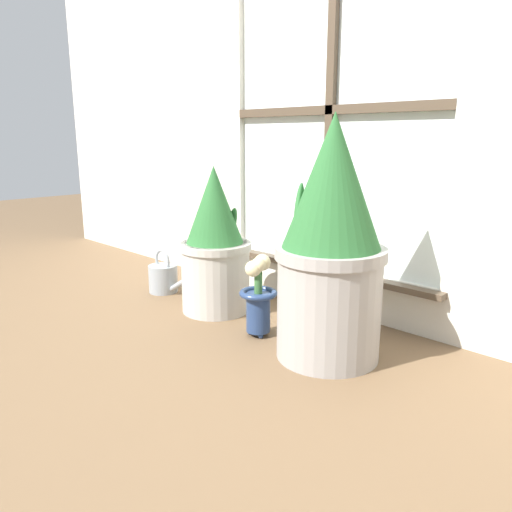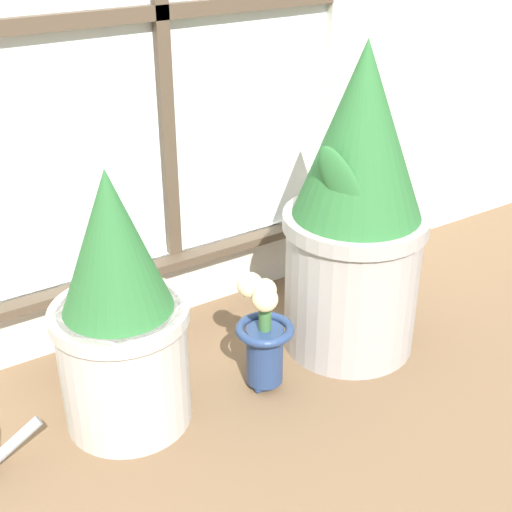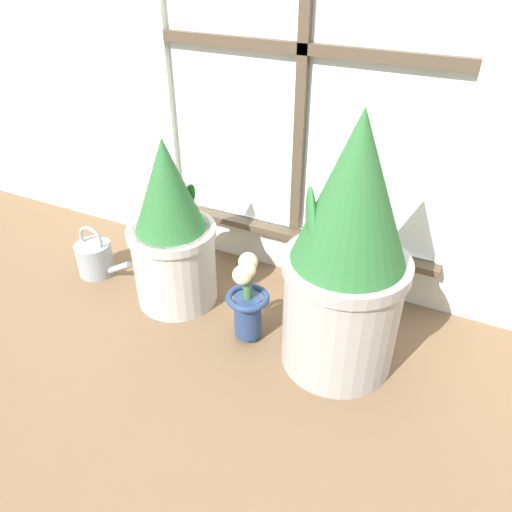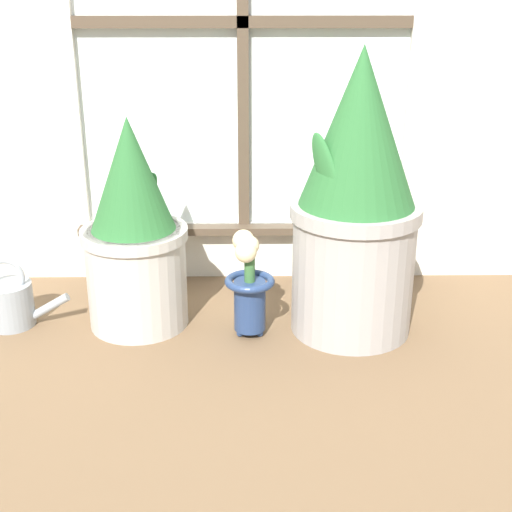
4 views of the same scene
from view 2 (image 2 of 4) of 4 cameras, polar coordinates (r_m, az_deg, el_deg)
ground_plane at (r=1.73m, az=2.41°, el=-12.48°), size 10.00×10.00×0.00m
potted_plant_left at (r=1.58m, az=-10.87°, el=-4.61°), size 0.31×0.31×0.62m
potted_plant_right at (r=1.79m, az=8.02°, el=3.53°), size 0.37×0.37×0.81m
flower_vase at (r=1.72m, az=0.59°, el=-6.15°), size 0.14×0.14×0.31m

